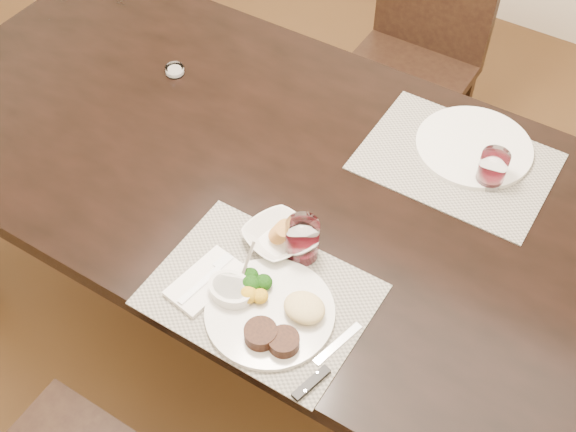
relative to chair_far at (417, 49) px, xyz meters
The scene contains 14 objects.
ground_plane 1.06m from the chair_far, 90.00° to the right, with size 4.50×4.50×0.00m, color #442B16.
dining_table 0.95m from the chair_far, 90.00° to the right, with size 2.00×1.00×0.75m.
chair_far is the anchor object (origin of this frame).
placemat_near 1.31m from the chair_far, 81.16° to the right, with size 0.46×0.34×0.00m, color gray.
placemat_far 0.83m from the chair_far, 59.95° to the right, with size 0.46×0.34×0.00m, color gray.
dinner_plate 1.36m from the chair_far, 78.96° to the right, with size 0.27×0.27×0.05m.
napkin_fork 1.34m from the chair_far, 86.45° to the right, with size 0.12×0.18×0.02m.
steak_knife 1.45m from the chair_far, 73.81° to the right, with size 0.05×0.22×0.01m.
cracker_bowl 1.17m from the chair_far, 82.28° to the right, with size 0.18×0.18×0.06m.
sauce_ramekin 1.35m from the chair_far, 83.49° to the right, with size 0.10×0.15×0.08m.
wine_glass_near 1.19m from the chair_far, 79.14° to the right, with size 0.07×0.07×0.10m.
far_plate 0.79m from the chair_far, 56.24° to the right, with size 0.29×0.29×0.01m, color silver.
wine_glass_far 0.91m from the chair_far, 55.36° to the right, with size 0.07×0.07×0.09m.
salt_cellar 0.92m from the chair_far, 117.91° to the right, with size 0.05×0.05×0.02m.
Camera 1 is at (0.70, -1.04, 2.04)m, focal length 45.00 mm.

